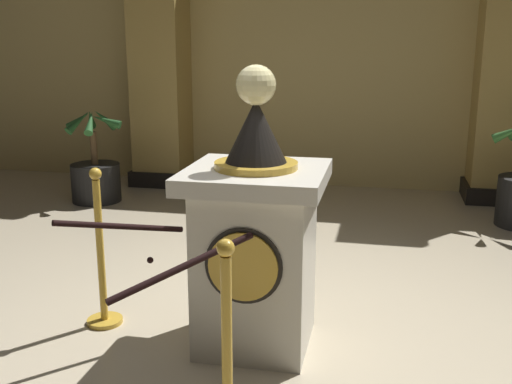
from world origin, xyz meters
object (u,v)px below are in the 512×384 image
at_px(stanchion_near, 102,270).
at_px(stanchion_far, 227,380).
at_px(pedestal_clock, 256,240).
at_px(potted_palm_left, 95,175).

distance_m(stanchion_near, stanchion_far, 1.60).
xyz_separation_m(pedestal_clock, stanchion_near, (-1.06, 0.05, -0.30)).
relative_size(stanchion_near, stanchion_far, 1.03).
height_order(stanchion_far, potted_palm_left, potted_palm_left).
height_order(pedestal_clock, potted_palm_left, pedestal_clock).
xyz_separation_m(pedestal_clock, potted_palm_left, (-2.59, 3.03, -0.36)).
bearing_deg(potted_palm_left, pedestal_clock, -49.42).
bearing_deg(pedestal_clock, potted_palm_left, 130.58).
distance_m(stanchion_far, potted_palm_left, 4.89).
height_order(stanchion_near, potted_palm_left, potted_palm_left).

